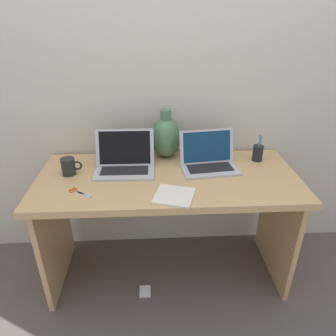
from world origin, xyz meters
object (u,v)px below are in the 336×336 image
(green_vase, at_px, (166,137))
(coffee_mug, at_px, (69,166))
(scissors, at_px, (77,191))
(laptop_right, at_px, (208,158))
(laptop_left, at_px, (125,160))
(pen_cup, at_px, (258,153))
(power_brick, at_px, (145,291))
(notebook_stack, at_px, (174,196))

(green_vase, relative_size, coffee_mug, 2.61)
(green_vase, distance_m, scissors, 0.66)
(laptop_right, bearing_deg, green_vase, 145.55)
(laptop_left, height_order, green_vase, green_vase)
(laptop_right, relative_size, green_vase, 1.14)
(pen_cup, relative_size, scissors, 1.30)
(laptop_right, bearing_deg, scissors, -161.10)
(scissors, xyz_separation_m, power_brick, (0.33, -0.02, -0.74))
(green_vase, bearing_deg, scissors, -139.19)
(laptop_left, relative_size, notebook_stack, 1.81)
(power_brick, bearing_deg, laptop_left, 109.52)
(laptop_left, height_order, scissors, laptop_left)
(laptop_left, bearing_deg, pen_cup, 5.38)
(laptop_right, distance_m, green_vase, 0.31)
(pen_cup, height_order, scissors, pen_cup)
(green_vase, xyz_separation_m, scissors, (-0.49, -0.42, -0.13))
(laptop_right, relative_size, coffee_mug, 2.98)
(green_vase, bearing_deg, laptop_left, -145.88)
(coffee_mug, xyz_separation_m, scissors, (0.08, -0.20, -0.05))
(notebook_stack, height_order, coffee_mug, coffee_mug)
(scissors, bearing_deg, green_vase, 40.81)
(laptop_left, relative_size, laptop_right, 0.98)
(coffee_mug, relative_size, power_brick, 1.70)
(green_vase, xyz_separation_m, power_brick, (-0.16, -0.44, -0.87))
(coffee_mug, bearing_deg, laptop_right, 3.52)
(laptop_right, height_order, coffee_mug, laptop_right)
(pen_cup, height_order, power_brick, pen_cup)
(coffee_mug, bearing_deg, power_brick, -28.31)
(laptop_right, height_order, power_brick, laptop_right)
(laptop_left, bearing_deg, coffee_mug, -171.10)
(green_vase, relative_size, power_brick, 4.44)
(green_vase, bearing_deg, power_brick, -109.24)
(notebook_stack, distance_m, scissors, 0.51)
(green_vase, xyz_separation_m, pen_cup, (0.58, -0.09, -0.08))
(laptop_left, height_order, coffee_mug, laptop_left)
(coffee_mug, distance_m, power_brick, 0.92)
(coffee_mug, distance_m, pen_cup, 1.15)
(notebook_stack, relative_size, pen_cup, 1.09)
(coffee_mug, relative_size, pen_cup, 0.67)
(laptop_left, height_order, power_brick, laptop_left)
(notebook_stack, relative_size, power_brick, 2.76)
(laptop_right, height_order, scissors, laptop_right)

